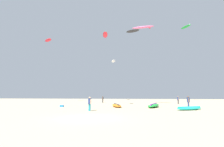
{
  "coord_description": "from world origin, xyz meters",
  "views": [
    {
      "loc": [
        3.79,
        -14.91,
        2.05
      ],
      "look_at": [
        0.0,
        18.64,
        6.13
      ],
      "focal_mm": 27.46,
      "sensor_mm": 36.0,
      "label": 1
    }
  ],
  "objects_px": {
    "kite_grounded_far": "(117,105)",
    "kite_aloft_5": "(105,35)",
    "cooler_box": "(62,106)",
    "kite_aloft_0": "(143,27)",
    "person_right": "(188,101)",
    "kite_grounded_near": "(154,105)",
    "kite_grounded_mid": "(189,108)",
    "kite_aloft_6": "(133,31)",
    "kite_aloft_4": "(113,61)",
    "kite_aloft_2": "(149,27)",
    "kite_aloft_3": "(186,27)",
    "person_midground": "(178,99)",
    "kite_aloft_1": "(48,40)",
    "person_foreground": "(90,103)",
    "person_left": "(103,99)"
  },
  "relations": [
    {
      "from": "person_midground",
      "to": "kite_aloft_4",
      "type": "relative_size",
      "value": 0.36
    },
    {
      "from": "person_foreground",
      "to": "kite_aloft_1",
      "type": "distance_m",
      "value": 32.93
    },
    {
      "from": "cooler_box",
      "to": "kite_aloft_0",
      "type": "xyz_separation_m",
      "value": [
        13.55,
        5.93,
        14.94
      ]
    },
    {
      "from": "kite_grounded_near",
      "to": "person_left",
      "type": "bearing_deg",
      "value": 127.99
    },
    {
      "from": "kite_aloft_2",
      "to": "kite_aloft_3",
      "type": "xyz_separation_m",
      "value": [
        10.84,
        1.41,
        0.26
      ]
    },
    {
      "from": "kite_aloft_2",
      "to": "kite_grounded_mid",
      "type": "bearing_deg",
      "value": -85.34
    },
    {
      "from": "person_right",
      "to": "kite_grounded_near",
      "type": "relative_size",
      "value": 0.34
    },
    {
      "from": "person_foreground",
      "to": "person_midground",
      "type": "xyz_separation_m",
      "value": [
        14.91,
        16.79,
        -0.05
      ]
    },
    {
      "from": "person_left",
      "to": "kite_grounded_mid",
      "type": "relative_size",
      "value": 0.39
    },
    {
      "from": "kite_aloft_4",
      "to": "kite_aloft_6",
      "type": "xyz_separation_m",
      "value": [
        6.56,
        -4.07,
        8.84
      ]
    },
    {
      "from": "kite_grounded_far",
      "to": "person_right",
      "type": "bearing_deg",
      "value": -4.73
    },
    {
      "from": "person_midground",
      "to": "kite_aloft_4",
      "type": "distance_m",
      "value": 27.48
    },
    {
      "from": "kite_grounded_far",
      "to": "kite_aloft_0",
      "type": "distance_m",
      "value": 16.41
    },
    {
      "from": "person_foreground",
      "to": "kite_aloft_1",
      "type": "bearing_deg",
      "value": -101.11
    },
    {
      "from": "kite_aloft_0",
      "to": "kite_aloft_4",
      "type": "height_order",
      "value": "kite_aloft_0"
    },
    {
      "from": "person_foreground",
      "to": "person_right",
      "type": "bearing_deg",
      "value": 154.24
    },
    {
      "from": "kite_grounded_mid",
      "to": "kite_aloft_5",
      "type": "height_order",
      "value": "kite_aloft_5"
    },
    {
      "from": "person_left",
      "to": "kite_aloft_0",
      "type": "height_order",
      "value": "kite_aloft_0"
    },
    {
      "from": "kite_aloft_4",
      "to": "kite_aloft_2",
      "type": "bearing_deg",
      "value": -34.43
    },
    {
      "from": "person_foreground",
      "to": "kite_aloft_3",
      "type": "distance_m",
      "value": 41.88
    },
    {
      "from": "person_left",
      "to": "kite_aloft_1",
      "type": "height_order",
      "value": "kite_aloft_1"
    },
    {
      "from": "kite_grounded_mid",
      "to": "kite_grounded_far",
      "type": "bearing_deg",
      "value": 156.94
    },
    {
      "from": "person_foreground",
      "to": "cooler_box",
      "type": "relative_size",
      "value": 3.08
    },
    {
      "from": "person_midground",
      "to": "kite_aloft_1",
      "type": "xyz_separation_m",
      "value": [
        -32.58,
        5.99,
        15.97
      ]
    },
    {
      "from": "cooler_box",
      "to": "kite_aloft_2",
      "type": "bearing_deg",
      "value": 53.52
    },
    {
      "from": "kite_aloft_2",
      "to": "kite_aloft_0",
      "type": "bearing_deg",
      "value": -100.13
    },
    {
      "from": "kite_grounded_near",
      "to": "kite_grounded_mid",
      "type": "height_order",
      "value": "kite_grounded_near"
    },
    {
      "from": "person_midground",
      "to": "kite_grounded_far",
      "type": "height_order",
      "value": "person_midground"
    },
    {
      "from": "person_right",
      "to": "kite_aloft_5",
      "type": "bearing_deg",
      "value": 170.57
    },
    {
      "from": "person_left",
      "to": "kite_aloft_0",
      "type": "bearing_deg",
      "value": -24.92
    },
    {
      "from": "person_foreground",
      "to": "person_right",
      "type": "xyz_separation_m",
      "value": [
        13.52,
        5.78,
        0.04
      ]
    },
    {
      "from": "kite_aloft_2",
      "to": "cooler_box",
      "type": "bearing_deg",
      "value": -126.48
    },
    {
      "from": "kite_aloft_0",
      "to": "kite_aloft_3",
      "type": "relative_size",
      "value": 1.17
    },
    {
      "from": "kite_grounded_far",
      "to": "kite_aloft_5",
      "type": "relative_size",
      "value": 1.42
    },
    {
      "from": "person_left",
      "to": "kite_aloft_2",
      "type": "height_order",
      "value": "kite_aloft_2"
    },
    {
      "from": "person_right",
      "to": "kite_aloft_4",
      "type": "height_order",
      "value": "kite_aloft_4"
    },
    {
      "from": "person_left",
      "to": "kite_aloft_5",
      "type": "height_order",
      "value": "kite_aloft_5"
    },
    {
      "from": "person_left",
      "to": "kite_aloft_1",
      "type": "distance_m",
      "value": 22.8
    },
    {
      "from": "person_foreground",
      "to": "kite_grounded_near",
      "type": "xyz_separation_m",
      "value": [
        8.57,
        6.75,
        -0.72
      ]
    },
    {
      "from": "kite_aloft_1",
      "to": "kite_aloft_5",
      "type": "distance_m",
      "value": 23.61
    },
    {
      "from": "kite_grounded_mid",
      "to": "kite_aloft_6",
      "type": "distance_m",
      "value": 37.04
    },
    {
      "from": "kite_aloft_1",
      "to": "kite_aloft_2",
      "type": "height_order",
      "value": "kite_aloft_2"
    },
    {
      "from": "person_left",
      "to": "person_right",
      "type": "height_order",
      "value": "person_right"
    },
    {
      "from": "kite_grounded_far",
      "to": "kite_aloft_0",
      "type": "height_order",
      "value": "kite_aloft_0"
    },
    {
      "from": "kite_aloft_0",
      "to": "kite_aloft_3",
      "type": "xyz_separation_m",
      "value": [
        13.76,
        17.75,
        6.65
      ]
    },
    {
      "from": "person_left",
      "to": "kite_aloft_5",
      "type": "bearing_deg",
      "value": -62.3
    },
    {
      "from": "kite_aloft_6",
      "to": "kite_grounded_far",
      "type": "bearing_deg",
      "value": -96.92
    },
    {
      "from": "kite_aloft_4",
      "to": "kite_aloft_5",
      "type": "xyz_separation_m",
      "value": [
        1.35,
        -27.35,
        -0.48
      ]
    },
    {
      "from": "kite_grounded_far",
      "to": "kite_aloft_4",
      "type": "distance_m",
      "value": 32.03
    },
    {
      "from": "kite_grounded_near",
      "to": "kite_aloft_0",
      "type": "relative_size",
      "value": 1.19
    }
  ]
}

